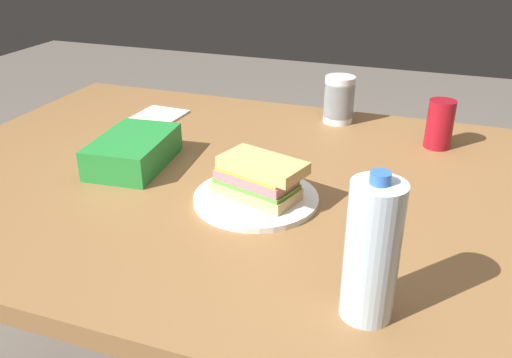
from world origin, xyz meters
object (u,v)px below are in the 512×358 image
at_px(chip_bag, 133,151).
at_px(water_bottle_tall, 372,252).
at_px(paper_plate, 256,198).
at_px(plastic_cup_stack, 339,99).
at_px(dining_table, 304,217).
at_px(sandwich, 258,178).
at_px(soda_can_red, 440,124).

relative_size(chip_bag, water_bottle_tall, 1.00).
relative_size(paper_plate, plastic_cup_stack, 1.96).
bearing_deg(plastic_cup_stack, dining_table, -87.35).
relative_size(paper_plate, sandwich, 1.27).
bearing_deg(sandwich, soda_can_red, 52.16).
bearing_deg(water_bottle_tall, soda_can_red, 84.57).
relative_size(water_bottle_tall, plastic_cup_stack, 1.75).
bearing_deg(sandwich, paper_plate, -170.38).
bearing_deg(plastic_cup_stack, paper_plate, -96.44).
bearing_deg(chip_bag, paper_plate, -107.67).
height_order(chip_bag, water_bottle_tall, water_bottle_tall).
distance_m(paper_plate, soda_can_red, 0.54).
xyz_separation_m(dining_table, water_bottle_tall, (0.19, -0.37, 0.18)).
bearing_deg(chip_bag, sandwich, -107.41).
bearing_deg(paper_plate, water_bottle_tall, -45.32).
height_order(sandwich, water_bottle_tall, water_bottle_tall).
height_order(chip_bag, plastic_cup_stack, plastic_cup_stack).
bearing_deg(sandwich, plastic_cup_stack, 84.00).
distance_m(soda_can_red, water_bottle_tall, 0.70).
distance_m(dining_table, paper_plate, 0.15).
bearing_deg(sandwich, chip_bag, 167.97).
relative_size(soda_can_red, plastic_cup_stack, 0.93).
distance_m(sandwich, water_bottle_tall, 0.38).
xyz_separation_m(paper_plate, water_bottle_tall, (0.27, -0.27, 0.10)).
relative_size(sandwich, plastic_cup_stack, 1.54).
bearing_deg(water_bottle_tall, paper_plate, 134.68).
xyz_separation_m(sandwich, soda_can_red, (0.33, 0.42, 0.01)).
distance_m(soda_can_red, plastic_cup_stack, 0.29).
height_order(dining_table, water_bottle_tall, water_bottle_tall).
bearing_deg(water_bottle_tall, chip_bag, 150.15).
height_order(dining_table, plastic_cup_stack, plastic_cup_stack).
relative_size(paper_plate, soda_can_red, 2.10).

